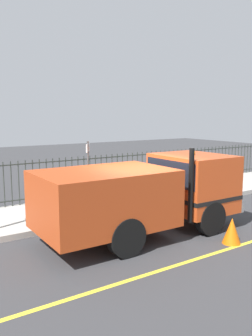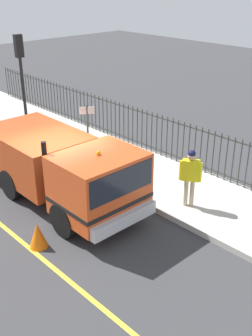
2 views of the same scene
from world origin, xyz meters
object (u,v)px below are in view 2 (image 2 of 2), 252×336
Objects in this scene: worker_standing at (190,172)px; traffic_light_near at (21,67)px; traffic_cone at (38,235)px; work_truck at (64,167)px; street_sign at (88,131)px.

traffic_light_near is (-0.55, 8.03, 1.87)m from worker_standing.
worker_standing is 2.57× the size of traffic_cone.
work_truck is 2.48× the size of street_sign.
traffic_cone is 0.29× the size of street_sign.
worker_standing is at bearing -80.24° from street_sign.
traffic_cone is (-4.23, 1.51, -0.92)m from worker_standing.
traffic_light_near reaches higher than worker_standing.
worker_standing is (2.40, -2.79, 0.00)m from work_truck.
traffic_light_near is 1.75× the size of street_sign.
work_truck reaches higher than worker_standing.
traffic_light_near reaches higher than work_truck.
worker_standing is at bearing 95.26° from traffic_light_near.
traffic_light_near is at bearing 60.57° from traffic_cone.
street_sign is (-0.11, -4.19, -1.47)m from traffic_light_near.
work_truck is 3.34× the size of worker_standing.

